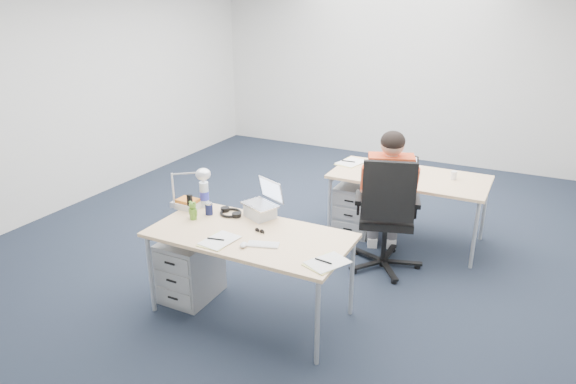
{
  "coord_description": "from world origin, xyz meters",
  "views": [
    {
      "loc": [
        2.18,
        -4.58,
        2.5
      ],
      "look_at": [
        0.25,
        -0.75,
        0.85
      ],
      "focal_mm": 32.0,
      "sensor_mm": 36.0,
      "label": 1
    }
  ],
  "objects_px": {
    "desk_near": "(250,239)",
    "bear_figurine": "(193,210)",
    "water_bottle": "(204,192)",
    "cordless_phone": "(190,203)",
    "seated_person": "(387,196)",
    "drawer_pedestal_far": "(356,208)",
    "dark_laptop": "(399,165)",
    "headphones": "(231,212)",
    "sunglasses": "(260,231)",
    "book_stack": "(188,204)",
    "computer_mouse": "(243,245)",
    "drawer_pedestal_near": "(191,268)",
    "can_koozie": "(209,209)",
    "far_cup": "(454,175)",
    "wireless_keyboard": "(263,244)",
    "office_chair": "(385,237)",
    "desk_far": "(409,180)",
    "silver_laptop": "(260,200)",
    "desk_lamp": "(185,187)"
  },
  "relations": [
    {
      "from": "desk_near",
      "to": "bear_figurine",
      "type": "relative_size",
      "value": 9.84
    },
    {
      "from": "water_bottle",
      "to": "cordless_phone",
      "type": "relative_size",
      "value": 1.63
    },
    {
      "from": "seated_person",
      "to": "drawer_pedestal_far",
      "type": "distance_m",
      "value": 0.81
    },
    {
      "from": "dark_laptop",
      "to": "headphones",
      "type": "bearing_deg",
      "value": -108.33
    },
    {
      "from": "sunglasses",
      "to": "dark_laptop",
      "type": "bearing_deg",
      "value": 79.52
    },
    {
      "from": "desk_near",
      "to": "book_stack",
      "type": "xyz_separation_m",
      "value": [
        -0.75,
        0.2,
        0.09
      ]
    },
    {
      "from": "seated_person",
      "to": "computer_mouse",
      "type": "relative_size",
      "value": 15.85
    },
    {
      "from": "drawer_pedestal_near",
      "to": "water_bottle",
      "type": "distance_m",
      "value": 0.67
    },
    {
      "from": "cordless_phone",
      "to": "can_koozie",
      "type": "bearing_deg",
      "value": 11.52
    },
    {
      "from": "desk_near",
      "to": "bear_figurine",
      "type": "height_order",
      "value": "bear_figurine"
    },
    {
      "from": "far_cup",
      "to": "cordless_phone",
      "type": "bearing_deg",
      "value": -134.93
    },
    {
      "from": "desk_near",
      "to": "seated_person",
      "type": "bearing_deg",
      "value": 63.31
    },
    {
      "from": "seated_person",
      "to": "wireless_keyboard",
      "type": "bearing_deg",
      "value": -128.57
    },
    {
      "from": "office_chair",
      "to": "sunglasses",
      "type": "bearing_deg",
      "value": -137.77
    },
    {
      "from": "desk_far",
      "to": "drawer_pedestal_near",
      "type": "relative_size",
      "value": 2.91
    },
    {
      "from": "headphones",
      "to": "water_bottle",
      "type": "relative_size",
      "value": 0.93
    },
    {
      "from": "water_bottle",
      "to": "silver_laptop",
      "type": "bearing_deg",
      "value": 1.43
    },
    {
      "from": "drawer_pedestal_near",
      "to": "book_stack",
      "type": "relative_size",
      "value": 2.88
    },
    {
      "from": "drawer_pedestal_near",
      "to": "wireless_keyboard",
      "type": "xyz_separation_m",
      "value": [
        0.8,
        -0.11,
        0.46
      ]
    },
    {
      "from": "wireless_keyboard",
      "to": "desk_lamp",
      "type": "xyz_separation_m",
      "value": [
        -0.95,
        0.3,
        0.21
      ]
    },
    {
      "from": "water_bottle",
      "to": "far_cup",
      "type": "distance_m",
      "value": 2.55
    },
    {
      "from": "seated_person",
      "to": "far_cup",
      "type": "relative_size",
      "value": 15.57
    },
    {
      "from": "computer_mouse",
      "to": "far_cup",
      "type": "distance_m",
      "value": 2.53
    },
    {
      "from": "computer_mouse",
      "to": "sunglasses",
      "type": "height_order",
      "value": "computer_mouse"
    },
    {
      "from": "drawer_pedestal_near",
      "to": "headphones",
      "type": "relative_size",
      "value": 2.25
    },
    {
      "from": "drawer_pedestal_near",
      "to": "dark_laptop",
      "type": "height_order",
      "value": "dark_laptop"
    },
    {
      "from": "sunglasses",
      "to": "drawer_pedestal_near",
      "type": "bearing_deg",
      "value": -165.66
    },
    {
      "from": "water_bottle",
      "to": "bear_figurine",
      "type": "height_order",
      "value": "water_bottle"
    },
    {
      "from": "drawer_pedestal_near",
      "to": "dark_laptop",
      "type": "bearing_deg",
      "value": 56.28
    },
    {
      "from": "dark_laptop",
      "to": "water_bottle",
      "type": "bearing_deg",
      "value": -116.22
    },
    {
      "from": "headphones",
      "to": "book_stack",
      "type": "height_order",
      "value": "book_stack"
    },
    {
      "from": "desk_far",
      "to": "can_koozie",
      "type": "xyz_separation_m",
      "value": [
        -1.29,
        -1.79,
        0.1
      ]
    },
    {
      "from": "office_chair",
      "to": "seated_person",
      "type": "bearing_deg",
      "value": 89.35
    },
    {
      "from": "wireless_keyboard",
      "to": "desk_near",
      "type": "bearing_deg",
      "value": 129.44
    },
    {
      "from": "silver_laptop",
      "to": "far_cup",
      "type": "bearing_deg",
      "value": 76.34
    },
    {
      "from": "bear_figurine",
      "to": "desk_lamp",
      "type": "height_order",
      "value": "desk_lamp"
    },
    {
      "from": "drawer_pedestal_far",
      "to": "bear_figurine",
      "type": "distance_m",
      "value": 2.13
    },
    {
      "from": "office_chair",
      "to": "far_cup",
      "type": "bearing_deg",
      "value": 44.04
    },
    {
      "from": "desk_far",
      "to": "cordless_phone",
      "type": "distance_m",
      "value": 2.34
    },
    {
      "from": "can_koozie",
      "to": "cordless_phone",
      "type": "distance_m",
      "value": 0.18
    },
    {
      "from": "drawer_pedestal_far",
      "to": "headphones",
      "type": "distance_m",
      "value": 1.82
    },
    {
      "from": "desk_far",
      "to": "office_chair",
      "type": "relative_size",
      "value": 1.39
    },
    {
      "from": "book_stack",
      "to": "sunglasses",
      "type": "height_order",
      "value": "book_stack"
    },
    {
      "from": "headphones",
      "to": "desk_lamp",
      "type": "distance_m",
      "value": 0.46
    },
    {
      "from": "wireless_keyboard",
      "to": "drawer_pedestal_near",
      "type": "bearing_deg",
      "value": 154.38
    },
    {
      "from": "drawer_pedestal_far",
      "to": "water_bottle",
      "type": "relative_size",
      "value": 2.1
    },
    {
      "from": "silver_laptop",
      "to": "can_koozie",
      "type": "relative_size",
      "value": 2.88
    },
    {
      "from": "desk_near",
      "to": "cordless_phone",
      "type": "height_order",
      "value": "cordless_phone"
    },
    {
      "from": "wireless_keyboard",
      "to": "cordless_phone",
      "type": "xyz_separation_m",
      "value": [
        -0.88,
        0.27,
        0.07
      ]
    },
    {
      "from": "bear_figurine",
      "to": "wireless_keyboard",
      "type": "bearing_deg",
      "value": -32.52
    }
  ]
}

